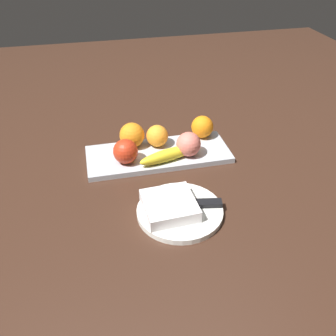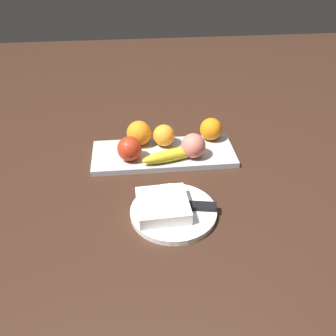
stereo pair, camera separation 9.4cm
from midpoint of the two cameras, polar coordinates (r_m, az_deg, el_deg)
ground_plane at (r=1.05m, az=-5.22°, el=1.02°), size 2.40×2.40×0.00m
fruit_tray at (r=1.06m, az=-4.04°, el=2.03°), size 0.41×0.16×0.02m
apple at (r=1.01m, az=-9.26°, el=2.47°), size 0.07×0.07×0.07m
banana at (r=1.02m, az=-2.52°, el=1.98°), size 0.18×0.08×0.03m
orange_near_apple at (r=1.08m, az=-8.10°, el=4.98°), size 0.07×0.07×0.07m
orange_near_banana at (r=1.08m, az=-4.19°, el=4.91°), size 0.06×0.06×0.06m
orange_center at (r=1.12m, az=2.94°, el=6.32°), size 0.07×0.07×0.07m
peach at (r=1.03m, az=0.59°, el=3.62°), size 0.07×0.07×0.07m
dinner_plate at (r=0.87m, az=-1.27°, el=-6.84°), size 0.20×0.20×0.01m
folded_napkin at (r=0.85m, az=-2.96°, el=-5.98°), size 0.12×0.12×0.03m
knife at (r=0.87m, az=1.34°, el=-5.72°), size 0.18×0.05×0.01m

